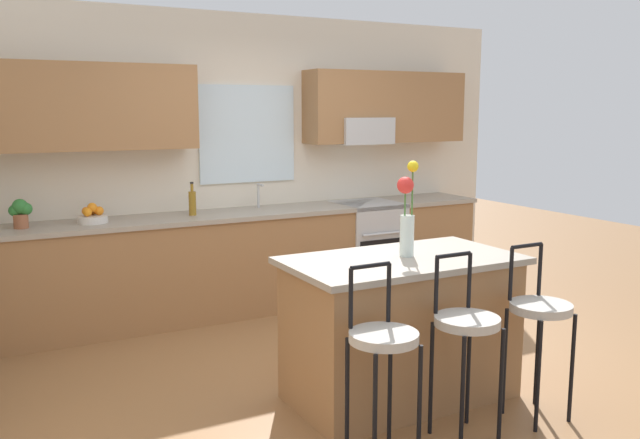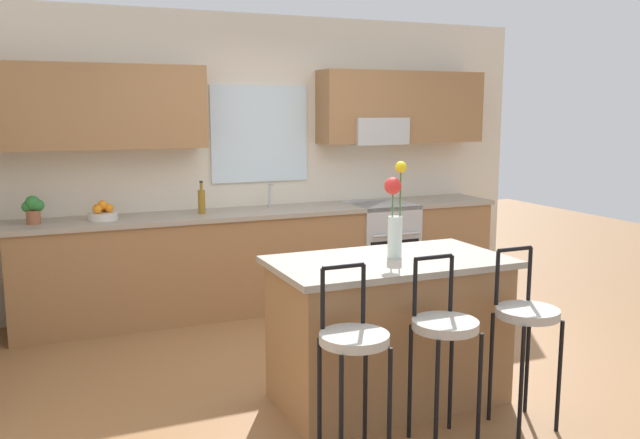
% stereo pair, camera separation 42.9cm
% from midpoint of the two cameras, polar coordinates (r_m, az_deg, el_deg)
% --- Properties ---
extents(ground_plane, '(14.00, 14.00, 0.00)m').
position_cam_midpoint_polar(ground_plane, '(4.93, 5.12, -12.55)').
color(ground_plane, olive).
extents(back_wall_assembly, '(5.60, 0.50, 2.70)m').
position_cam_midpoint_polar(back_wall_assembly, '(6.40, -3.00, 6.43)').
color(back_wall_assembly, beige).
rests_on(back_wall_assembly, ground).
extents(counter_run, '(4.56, 0.64, 0.92)m').
position_cam_midpoint_polar(counter_run, '(6.27, -2.20, -3.27)').
color(counter_run, '#996B42').
rests_on(counter_run, ground).
extents(sink_faucet, '(0.02, 0.13, 0.23)m').
position_cam_midpoint_polar(sink_faucet, '(6.32, -2.32, 2.31)').
color(sink_faucet, '#B7BABC').
rests_on(sink_faucet, counter_run).
extents(oven_range, '(0.60, 0.64, 0.92)m').
position_cam_midpoint_polar(oven_range, '(6.73, 6.92, -2.51)').
color(oven_range, '#B7BABC').
rests_on(oven_range, ground).
extents(kitchen_island, '(1.46, 0.81, 0.92)m').
position_cam_midpoint_polar(kitchen_island, '(4.33, 8.72, -9.24)').
color(kitchen_island, '#996B42').
rests_on(kitchen_island, ground).
extents(bar_stool_near, '(0.36, 0.36, 1.04)m').
position_cam_midpoint_polar(bar_stool_near, '(3.50, 6.43, -10.74)').
color(bar_stool_near, black).
rests_on(bar_stool_near, ground).
extents(bar_stool_middle, '(0.36, 0.36, 1.04)m').
position_cam_midpoint_polar(bar_stool_middle, '(3.79, 13.78, -9.37)').
color(bar_stool_middle, black).
rests_on(bar_stool_middle, ground).
extents(bar_stool_far, '(0.36, 0.36, 1.04)m').
position_cam_midpoint_polar(bar_stool_far, '(4.13, 19.95, -8.10)').
color(bar_stool_far, black).
rests_on(bar_stool_far, ground).
extents(flower_vase, '(0.14, 0.10, 0.60)m').
position_cam_midpoint_polar(flower_vase, '(4.19, 9.28, 0.44)').
color(flower_vase, silver).
rests_on(flower_vase, kitchen_island).
extents(fruit_bowl_oranges, '(0.24, 0.24, 0.16)m').
position_cam_midpoint_polar(fruit_bowl_oranges, '(5.82, -15.94, 0.51)').
color(fruit_bowl_oranges, silver).
rests_on(fruit_bowl_oranges, counter_run).
extents(bottle_olive_oil, '(0.06, 0.06, 0.29)m').
position_cam_midpoint_polar(bottle_olive_oil, '(5.97, -7.98, 1.56)').
color(bottle_olive_oil, olive).
rests_on(bottle_olive_oil, counter_run).
extents(potted_plant_small, '(0.17, 0.12, 0.23)m').
position_cam_midpoint_polar(potted_plant_small, '(5.77, -21.20, 0.89)').
color(potted_plant_small, '#9E5B3D').
rests_on(potted_plant_small, counter_run).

